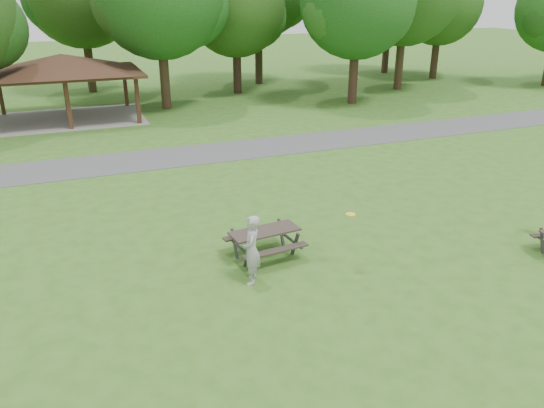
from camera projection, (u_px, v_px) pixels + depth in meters
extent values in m
plane|color=#32611B|center=(296.00, 323.00, 12.21)|extent=(160.00, 160.00, 0.00)
cube|color=#474749|center=(171.00, 157.00, 24.26)|extent=(120.00, 3.20, 0.02)
cube|color=#362113|center=(0.00, 94.00, 32.08)|extent=(0.22, 0.22, 2.60)
cube|color=#392114|center=(68.00, 106.00, 28.70)|extent=(0.22, 0.22, 2.60)
cube|color=#311D12|center=(65.00, 90.00, 33.35)|extent=(0.22, 0.22, 2.60)
cube|color=#331D12|center=(138.00, 101.00, 29.96)|extent=(0.22, 0.22, 2.60)
cube|color=#3D2116|center=(125.00, 86.00, 34.62)|extent=(0.22, 0.22, 2.60)
cube|color=#352115|center=(63.00, 73.00, 30.50)|extent=(8.60, 6.60, 0.16)
pyramid|color=#311D13|center=(62.00, 63.00, 30.29)|extent=(7.01, 7.01, 1.00)
cube|color=gray|center=(70.00, 119.00, 31.50)|extent=(8.40, 6.40, 0.03)
cylinder|color=#322316|center=(165.00, 77.00, 33.67)|extent=(0.60, 0.60, 4.02)
sphere|color=#144814|center=(187.00, 6.00, 32.97)|extent=(5.20, 5.20, 5.20)
sphere|color=#194012|center=(133.00, 3.00, 31.30)|extent=(4.80, 4.80, 4.80)
cylinder|color=black|center=(237.00, 69.00, 38.86)|extent=(0.60, 0.60, 3.43)
sphere|color=#1E4614|center=(236.00, 6.00, 37.23)|extent=(7.00, 7.00, 7.00)
sphere|color=#1B4A15|center=(255.00, 16.00, 38.29)|extent=(4.55, 4.55, 4.55)
sphere|color=#164614|center=(218.00, 15.00, 36.77)|extent=(4.20, 4.20, 4.20)
cylinder|color=#301D15|center=(353.00, 75.00, 35.25)|extent=(0.60, 0.60, 3.78)
sphere|color=#144614|center=(358.00, 0.00, 33.50)|extent=(7.40, 7.40, 7.40)
sphere|color=#174A15|center=(377.00, 12.00, 34.61)|extent=(4.81, 4.81, 4.81)
sphere|color=#1C4F16|center=(338.00, 9.00, 33.03)|extent=(4.44, 4.44, 4.44)
cylinder|color=#332216|center=(399.00, 61.00, 40.24)|extent=(0.60, 0.60, 4.20)
sphere|color=#164714|center=(423.00, 0.00, 39.50)|extent=(5.33, 5.33, 5.33)
cylinder|color=black|center=(435.00, 57.00, 45.43)|extent=(0.60, 0.60, 3.57)
sphere|color=#1F4B15|center=(441.00, 3.00, 43.81)|extent=(6.80, 6.80, 6.80)
sphere|color=#1C4213|center=(452.00, 11.00, 44.85)|extent=(4.42, 4.42, 4.42)
sphere|color=#1D4313|center=(428.00, 10.00, 43.36)|extent=(4.08, 4.08, 4.08)
cylinder|color=#312215|center=(90.00, 64.00, 39.17)|extent=(0.60, 0.60, 4.13)
sphere|color=#164513|center=(108.00, 2.00, 38.45)|extent=(5.20, 5.20, 5.20)
cylinder|color=black|center=(259.00, 55.00, 42.69)|extent=(0.60, 0.60, 4.55)
cylinder|color=black|center=(386.00, 49.00, 48.49)|extent=(0.60, 0.60, 4.27)
cube|color=#2E2621|center=(265.00, 231.00, 14.94)|extent=(2.04, 0.98, 0.05)
cube|color=#2A241E|center=(276.00, 251.00, 14.53)|extent=(1.99, 0.49, 0.04)
cube|color=#29241E|center=(255.00, 233.00, 15.60)|extent=(1.99, 0.49, 0.04)
cube|color=#3C3C3F|center=(247.00, 256.00, 14.43)|extent=(0.11, 0.42, 0.86)
cube|color=#3C3C3E|center=(235.00, 244.00, 15.10)|extent=(0.11, 0.42, 0.86)
cube|color=#424244|center=(241.00, 249.00, 14.75)|extent=(0.23, 1.60, 0.05)
cube|color=#3C3C3E|center=(295.00, 244.00, 15.08)|extent=(0.11, 0.42, 0.86)
cube|color=#454548|center=(281.00, 233.00, 15.75)|extent=(0.11, 0.42, 0.86)
cube|color=#47474A|center=(288.00, 238.00, 15.41)|extent=(0.23, 1.60, 0.05)
cube|color=#404042|center=(542.00, 241.00, 15.41)|extent=(0.13, 0.36, 0.74)
cylinder|color=yellow|center=(351.00, 214.00, 14.08)|extent=(0.35, 0.35, 0.02)
imported|color=#9D9EA0|center=(252.00, 250.00, 13.57)|extent=(0.69, 0.80, 1.87)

